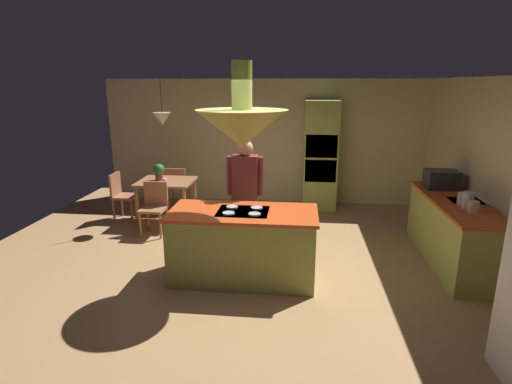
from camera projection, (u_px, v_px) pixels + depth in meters
ground at (246, 270)px, 5.48m from camera, size 8.16×8.16×0.00m
wall_back at (267, 142)px, 8.46m from camera, size 6.80×0.10×2.55m
wall_right at (499, 178)px, 5.19m from camera, size 0.10×7.20×2.55m
kitchen_island at (243, 245)px, 5.17m from camera, size 1.87×0.90×0.93m
counter_run_right at (452, 231)px, 5.64m from camera, size 0.73×2.23×0.91m
oven_tower at (320, 156)px, 8.01m from camera, size 0.66×0.62×2.14m
dining_table at (166, 187)px, 7.31m from camera, size 0.98×0.84×0.76m
person_at_island at (245, 191)px, 5.73m from camera, size 0.53×0.23×1.70m
range_hood at (242, 127)px, 4.78m from camera, size 1.10×1.10×1.00m
pendant_light_over_table at (162, 119)px, 7.00m from camera, size 0.32×0.32×0.82m
chair_facing_island at (154, 204)px, 6.73m from camera, size 0.40×0.40×0.87m
chair_by_back_wall at (177, 186)px, 7.97m from camera, size 0.40×0.40×0.87m
chair_at_corner at (121, 193)px, 7.44m from camera, size 0.40×0.40×0.87m
potted_plant_on_table at (159, 171)px, 7.27m from camera, size 0.20×0.20×0.30m
cup_on_table at (165, 181)px, 7.06m from camera, size 0.07×0.07×0.09m
canister_flour at (473, 207)px, 4.98m from camera, size 0.13×0.13×0.15m
canister_sugar at (468, 200)px, 5.14m from camera, size 0.13×0.13×0.22m
canister_tea at (462, 198)px, 5.32m from camera, size 0.12×0.12×0.16m
microwave_on_counter at (441, 179)px, 6.12m from camera, size 0.46×0.36×0.28m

